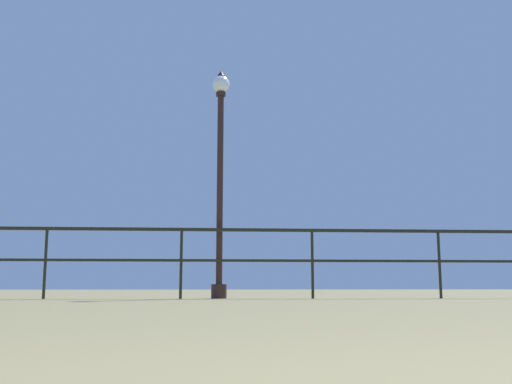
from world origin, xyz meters
The scene contains 2 objects.
pier_railing centered at (0.00, 9.24, 0.80)m, with size 22.41×0.05×1.08m.
lamppost_center centered at (-0.43, 9.41, 2.08)m, with size 0.28×0.28×3.71m.
Camera 1 is at (-0.54, 0.14, 0.20)m, focal length 41.18 mm.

